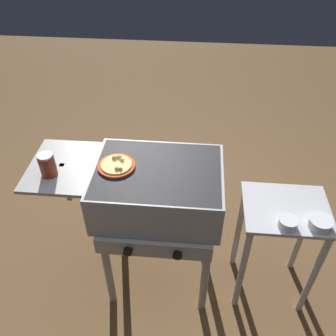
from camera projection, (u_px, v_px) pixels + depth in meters
ground_plane at (160, 275)px, 2.34m from camera, size 8.00×8.00×0.00m
grill at (155, 192)px, 1.84m from camera, size 0.96×0.53×0.90m
pizza_cheese at (117, 165)px, 1.77m from camera, size 0.19×0.19×0.04m
sauce_jar at (47, 165)px, 1.69m from camera, size 0.08×0.08×0.12m
prep_table at (279, 232)px, 1.96m from camera, size 0.44×0.36×0.70m
topping_bowl_near at (288, 223)px, 1.73m from camera, size 0.09×0.09×0.04m
topping_bowl_far at (320, 223)px, 1.73m from camera, size 0.12×0.12×0.04m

